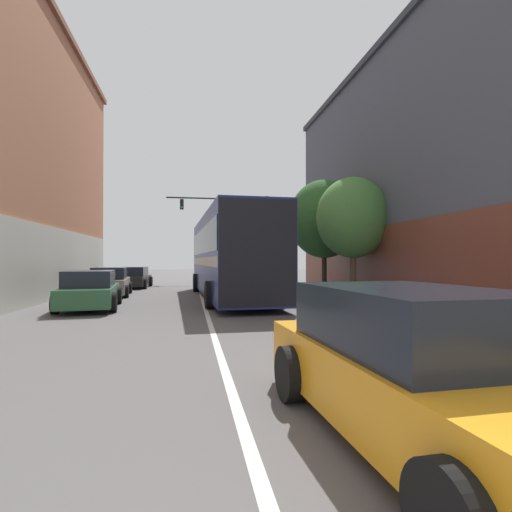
# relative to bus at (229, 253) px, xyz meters

# --- Properties ---
(lane_center_line) EXTENTS (0.14, 48.09, 0.01)m
(lane_center_line) POSITION_rel_bus_xyz_m (-1.26, -0.85, -2.09)
(lane_center_line) COLOR silver
(lane_center_line) RESTS_ON ground_plane
(building_right_storefront) EXTENTS (7.98, 21.51, 11.17)m
(building_right_storefront) POSITION_rel_bus_xyz_m (10.04, -2.14, 3.61)
(building_right_storefront) COLOR #4C515B
(building_right_storefront) RESTS_ON ground_plane
(bus) EXTENTS (3.29, 12.95, 3.74)m
(bus) POSITION_rel_bus_xyz_m (0.00, 0.00, 0.00)
(bus) COLOR navy
(bus) RESTS_ON ground_plane
(hatchback_foreground) EXTENTS (2.17, 4.75, 1.47)m
(hatchback_foreground) POSITION_rel_bus_xyz_m (0.37, -15.04, -1.39)
(hatchback_foreground) COLOR orange
(hatchback_foreground) RESTS_ON ground_plane
(parked_car_left_near) EXTENTS (2.07, 4.25, 1.33)m
(parked_car_left_near) POSITION_rel_bus_xyz_m (-5.34, 7.84, -1.46)
(parked_car_left_near) COLOR black
(parked_car_left_near) RESTS_ON ground_plane
(parked_car_left_mid) EXTENTS (2.17, 4.35, 1.40)m
(parked_car_left_mid) POSITION_rel_bus_xyz_m (-5.69, 2.00, -1.43)
(parked_car_left_mid) COLOR slate
(parked_car_left_mid) RESTS_ON ground_plane
(parked_car_left_far) EXTENTS (2.35, 4.63, 1.38)m
(parked_car_left_far) POSITION_rel_bus_xyz_m (-5.36, -3.35, -1.43)
(parked_car_left_far) COLOR #285633
(parked_car_left_far) RESTS_ON ground_plane
(traffic_signal_gantry) EXTENTS (8.10, 0.36, 6.97)m
(traffic_signal_gantry) POSITION_rel_bus_xyz_m (2.05, 13.18, 2.94)
(traffic_signal_gantry) COLOR black
(traffic_signal_gantry) RESTS_ON ground_plane
(street_tree_near) EXTENTS (3.56, 3.21, 5.78)m
(street_tree_near) POSITION_rel_bus_xyz_m (4.83, 0.59, 1.72)
(street_tree_near) COLOR #3D2D1E
(street_tree_near) RESTS_ON ground_plane
(street_tree_far) EXTENTS (3.23, 2.91, 5.41)m
(street_tree_far) POSITION_rel_bus_xyz_m (5.27, -1.96, 1.53)
(street_tree_far) COLOR brown
(street_tree_far) RESTS_ON ground_plane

